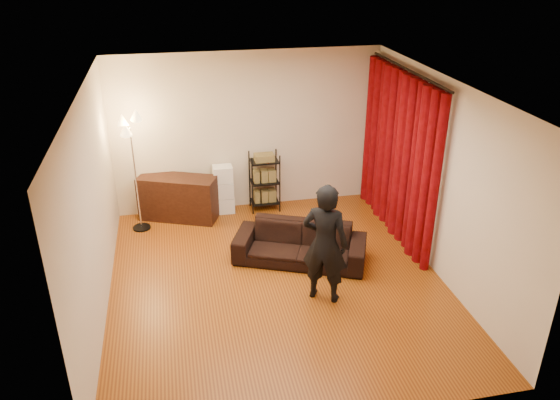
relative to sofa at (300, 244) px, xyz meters
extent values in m
plane|color=#914A11|center=(-0.43, -0.48, -0.28)|extent=(5.00, 5.00, 0.00)
plane|color=white|center=(-0.43, -0.48, 2.42)|extent=(5.00, 5.00, 0.00)
plane|color=beige|center=(-0.43, 2.02, 1.07)|extent=(5.00, 0.00, 5.00)
plane|color=beige|center=(-0.43, -2.98, 1.07)|extent=(5.00, 0.00, 5.00)
plane|color=beige|center=(-2.68, -0.48, 1.07)|extent=(0.00, 5.00, 5.00)
plane|color=beige|center=(1.82, -0.48, 1.07)|extent=(0.00, 5.00, 5.00)
cylinder|color=black|center=(1.72, 0.64, 2.30)|extent=(0.04, 2.65, 0.04)
imported|color=black|center=(0.00, 0.00, 0.00)|extent=(2.02, 1.41, 0.55)
imported|color=black|center=(0.09, -0.95, 0.53)|extent=(0.71, 0.63, 1.62)
cube|color=black|center=(-1.67, 1.74, 0.10)|extent=(1.36, 0.92, 0.74)
camera|label=1|loc=(-1.67, -6.67, 3.98)|focal=35.00mm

